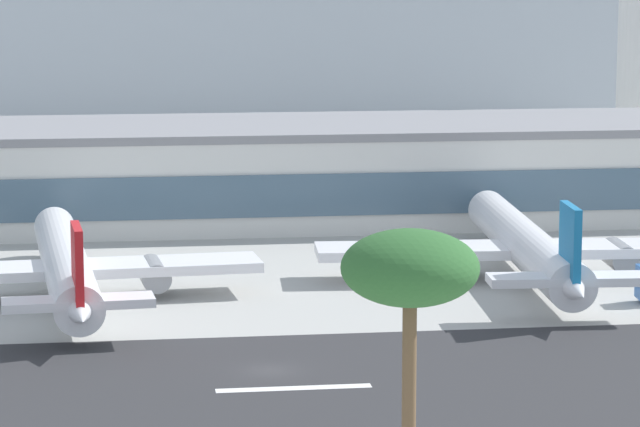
% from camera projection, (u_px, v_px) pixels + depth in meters
% --- Properties ---
extents(ground_plane, '(1400.00, 1400.00, 0.00)m').
position_uv_depth(ground_plane, '(270.00, 371.00, 126.93)').
color(ground_plane, '#A8A8A3').
extents(runway_strip, '(800.00, 34.53, 0.08)m').
position_uv_depth(runway_strip, '(277.00, 389.00, 121.43)').
color(runway_strip, '#2D2D30').
rests_on(runway_strip, ground_plane).
extents(runway_centreline_dash_4, '(12.00, 1.20, 0.01)m').
position_uv_depth(runway_centreline_dash_4, '(294.00, 388.00, 121.59)').
color(runway_centreline_dash_4, white).
rests_on(runway_centreline_dash_4, runway_strip).
extents(terminal_building, '(163.63, 28.44, 12.16)m').
position_uv_depth(terminal_building, '(268.00, 171.00, 200.26)').
color(terminal_building, silver).
rests_on(terminal_building, ground_plane).
extents(distant_hotel_block, '(132.59, 27.82, 35.68)m').
position_uv_depth(distant_hotel_block, '(257.00, 37.00, 301.59)').
color(distant_hotel_block, '#A8B2BC').
rests_on(distant_hotel_block, ground_plane).
extents(airliner_red_tail_gate_0, '(38.03, 49.89, 10.41)m').
position_uv_depth(airliner_red_tail_gate_0, '(66.00, 268.00, 152.08)').
color(airliner_red_tail_gate_0, white).
rests_on(airliner_red_tail_gate_0, ground_plane).
extents(airliner_blue_tail_gate_1, '(43.55, 51.43, 10.73)m').
position_uv_depth(airliner_blue_tail_gate_1, '(528.00, 248.00, 162.03)').
color(airliner_blue_tail_gate_1, silver).
rests_on(airliner_blue_tail_gate_1, ground_plane).
extents(palm_tree_0, '(7.64, 7.64, 17.98)m').
position_uv_depth(palm_tree_0, '(410.00, 273.00, 86.88)').
color(palm_tree_0, brown).
rests_on(palm_tree_0, ground_plane).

